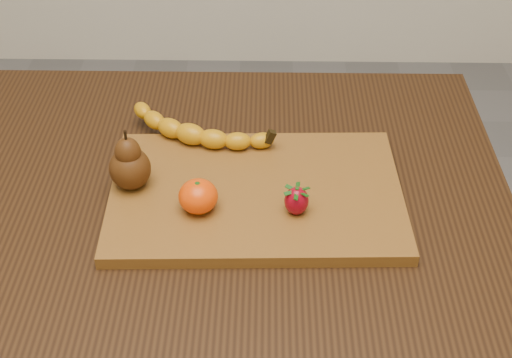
{
  "coord_description": "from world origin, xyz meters",
  "views": [
    {
      "loc": [
        0.11,
        -0.89,
        1.48
      ],
      "look_at": [
        0.1,
        -0.04,
        0.8
      ],
      "focal_mm": 50.0,
      "sensor_mm": 36.0,
      "label": 1
    }
  ],
  "objects_px": {
    "mandarin": "(198,196)",
    "table": "(200,227)",
    "cutting_board": "(256,194)",
    "pear": "(129,159)"
  },
  "relations": [
    {
      "from": "mandarin",
      "to": "table",
      "type": "bearing_deg",
      "value": 97.79
    },
    {
      "from": "mandarin",
      "to": "cutting_board",
      "type": "bearing_deg",
      "value": 29.8
    },
    {
      "from": "table",
      "to": "mandarin",
      "type": "distance_m",
      "value": 0.17
    },
    {
      "from": "mandarin",
      "to": "pear",
      "type": "bearing_deg",
      "value": 152.71
    },
    {
      "from": "cutting_board",
      "to": "pear",
      "type": "bearing_deg",
      "value": 176.08
    },
    {
      "from": "pear",
      "to": "mandarin",
      "type": "bearing_deg",
      "value": -27.29
    },
    {
      "from": "table",
      "to": "pear",
      "type": "relative_size",
      "value": 9.99
    },
    {
      "from": "pear",
      "to": "mandarin",
      "type": "height_order",
      "value": "pear"
    },
    {
      "from": "cutting_board",
      "to": "mandarin",
      "type": "xyz_separation_m",
      "value": [
        -0.08,
        -0.05,
        0.03
      ]
    },
    {
      "from": "pear",
      "to": "cutting_board",
      "type": "bearing_deg",
      "value": -2.28
    }
  ]
}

